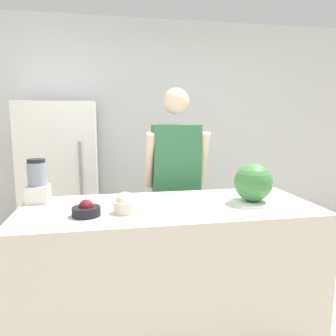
% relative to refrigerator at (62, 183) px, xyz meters
% --- Properties ---
extents(wall_back, '(8.00, 0.06, 2.60)m').
position_rel_refrigerator_xyz_m(wall_back, '(0.87, 0.37, 0.47)').
color(wall_back, silver).
rests_on(wall_back, ground_plane).
extents(counter_island, '(1.98, 0.82, 0.92)m').
position_rel_refrigerator_xyz_m(counter_island, '(0.87, -1.37, -0.37)').
color(counter_island, beige).
rests_on(counter_island, ground_plane).
extents(refrigerator, '(0.74, 0.67, 1.66)m').
position_rel_refrigerator_xyz_m(refrigerator, '(0.00, 0.00, 0.00)').
color(refrigerator, white).
rests_on(refrigerator, ground_plane).
extents(person, '(0.56, 0.27, 1.76)m').
position_rel_refrigerator_xyz_m(person, '(1.07, -0.65, 0.08)').
color(person, '#333338').
rests_on(person, ground_plane).
extents(cutting_board, '(0.32, 0.26, 0.01)m').
position_rel_refrigerator_xyz_m(cutting_board, '(1.48, -1.43, 0.10)').
color(cutting_board, white).
rests_on(cutting_board, counter_island).
extents(watermelon, '(0.26, 0.26, 0.26)m').
position_rel_refrigerator_xyz_m(watermelon, '(1.46, -1.41, 0.23)').
color(watermelon, '#3D7F3D').
rests_on(watermelon, cutting_board).
extents(bowl_cherries, '(0.17, 0.17, 0.10)m').
position_rel_refrigerator_xyz_m(bowl_cherries, '(0.34, -1.51, 0.13)').
color(bowl_cherries, black).
rests_on(bowl_cherries, counter_island).
extents(bowl_cream, '(0.14, 0.14, 0.13)m').
position_rel_refrigerator_xyz_m(bowl_cream, '(0.57, -1.49, 0.15)').
color(bowl_cream, beige).
rests_on(bowl_cream, counter_island).
extents(blender, '(0.15, 0.15, 0.31)m').
position_rel_refrigerator_xyz_m(blender, '(-0.01, -1.12, 0.23)').
color(blender, silver).
rests_on(blender, counter_island).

